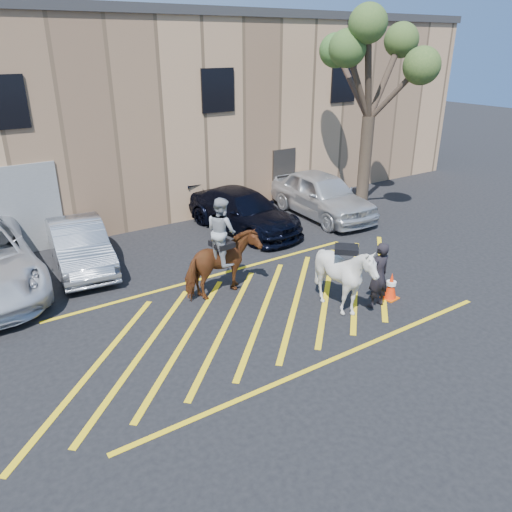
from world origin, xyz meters
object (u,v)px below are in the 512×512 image
car_blue_suv (243,211)px  handler (378,275)px  car_white_suv (322,194)px  traffic_cone (391,286)px  car_silver_sedan (79,245)px  mounted_bay (222,257)px  tree (374,58)px  saddled_white (344,277)px

car_blue_suv → handler: size_ratio=2.81×
car_white_suv → traffic_cone: 6.89m
car_silver_sedan → traffic_cone: car_silver_sedan is taller
handler → traffic_cone: handler is taller
mounted_bay → tree: bearing=18.1°
car_white_suv → mounted_bay: size_ratio=1.85×
mounted_bay → traffic_cone: (3.52, -2.60, -0.71)m
car_blue_suv → tree: size_ratio=0.66×
saddled_white → tree: 8.60m
handler → mounted_bay: (-2.90, 2.69, 0.21)m
car_silver_sedan → car_white_suv: bearing=4.8°
car_white_suv → tree: (0.89, -1.21, 4.85)m
car_white_suv → car_blue_suv: bearing=178.7°
car_blue_suv → car_white_suv: size_ratio=0.98×
mounted_bay → tree: tree is taller
traffic_cone → tree: 8.25m
mounted_bay → car_blue_suv: bearing=51.5°
tree → car_white_suv: bearing=126.2°
saddled_white → traffic_cone: saddled_white is taller
traffic_cone → car_white_suv: bearing=64.7°
car_blue_suv → mounted_bay: (-3.11, -3.91, 0.37)m
car_silver_sedan → handler: size_ratio=2.44×
saddled_white → tree: size_ratio=0.31×
car_silver_sedan → mounted_bay: 4.68m
car_white_suv → mounted_bay: mounted_bay is taller
handler → saddled_white: size_ratio=0.76×
car_silver_sedan → saddled_white: (4.62, -6.28, 0.25)m
handler → saddled_white: saddled_white is taller
mounted_bay → traffic_cone: size_ratio=3.65×
car_blue_suv → saddled_white: size_ratio=2.14×
car_silver_sedan → car_blue_suv: car_blue_suv is taller
car_white_suv → tree: 5.08m
saddled_white → tree: tree is taller
car_blue_suv → car_white_suv: 3.37m
car_silver_sedan → saddled_white: 7.80m
car_white_suv → saddled_white: 7.48m
car_white_suv → handler: 7.23m
car_blue_suv → traffic_cone: 6.54m
car_silver_sedan → tree: (9.95, -1.48, 5.00)m
car_blue_suv → traffic_cone: (0.41, -6.51, -0.34)m
car_white_suv → mounted_bay: 7.40m
car_silver_sedan → traffic_cone: size_ratio=5.76×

